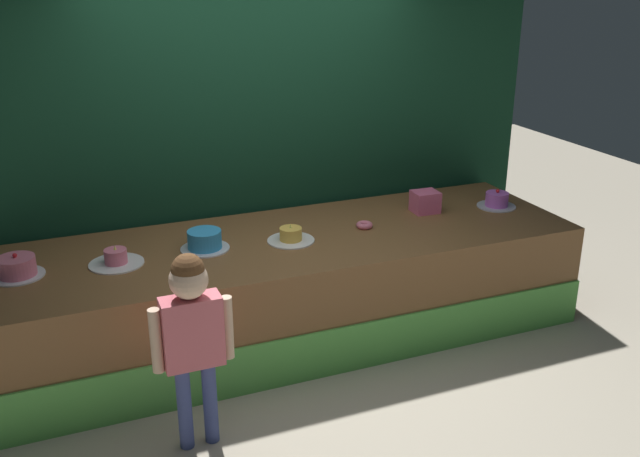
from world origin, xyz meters
The scene contains 11 objects.
ground_plane centered at (0.00, 0.00, 0.00)m, with size 12.00×12.00×0.00m, color #ADA38E.
stage_platform centered at (0.00, 0.62, 0.38)m, with size 4.15×1.28×0.75m.
curtain_backdrop centered at (0.00, 1.36, 1.54)m, with size 4.70×0.08×3.08m, color #113823.
child_figure centered at (-0.91, -0.38, 0.75)m, with size 0.45×0.21×1.17m.
pink_box centered at (1.18, 0.76, 0.84)m, with size 0.20×0.17×0.16m, color pink.
donut centered at (0.59, 0.62, 0.77)m, with size 0.12×0.12×0.04m, color pink.
cake_far_left centered at (-1.77, 0.66, 0.81)m, with size 0.32×0.32×0.15m.
cake_left centered at (-1.18, 0.62, 0.79)m, with size 0.35×0.35×0.13m.
cake_center centered at (-0.59, 0.65, 0.82)m, with size 0.33×0.33×0.13m.
cake_right centered at (0.00, 0.57, 0.79)m, with size 0.33×0.33×0.13m.
cake_far_right centered at (1.77, 0.65, 0.81)m, with size 0.31×0.31×0.15m.
Camera 1 is at (-1.54, -3.74, 2.57)m, focal length 39.71 mm.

